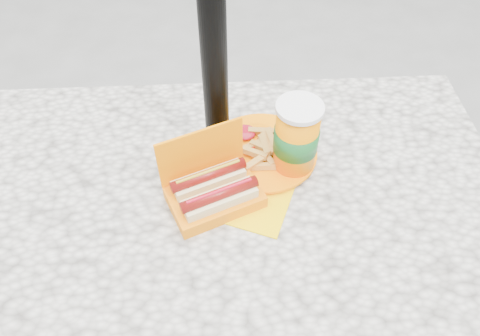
{
  "coord_description": "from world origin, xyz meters",
  "views": [
    {
      "loc": [
        0.01,
        -0.56,
        1.51
      ],
      "look_at": [
        0.04,
        0.06,
        0.8
      ],
      "focal_mm": 35.0,
      "sensor_mm": 36.0,
      "label": 1
    }
  ],
  "objects_px": {
    "umbrella_pole": "(211,6)",
    "fries_plate": "(261,154)",
    "soda_cup": "(296,139)",
    "hotdog_box": "(213,190)"
  },
  "relations": [
    {
      "from": "umbrella_pole",
      "to": "soda_cup",
      "type": "bearing_deg",
      "value": -20.83
    },
    {
      "from": "fries_plate",
      "to": "umbrella_pole",
      "type": "bearing_deg",
      "value": 163.52
    },
    {
      "from": "fries_plate",
      "to": "hotdog_box",
      "type": "bearing_deg",
      "value": -132.86
    },
    {
      "from": "hotdog_box",
      "to": "umbrella_pole",
      "type": "bearing_deg",
      "value": 62.42
    },
    {
      "from": "umbrella_pole",
      "to": "fries_plate",
      "type": "bearing_deg",
      "value": -16.48
    },
    {
      "from": "hotdog_box",
      "to": "fries_plate",
      "type": "height_order",
      "value": "hotdog_box"
    },
    {
      "from": "umbrella_pole",
      "to": "hotdog_box",
      "type": "bearing_deg",
      "value": -95.05
    },
    {
      "from": "umbrella_pole",
      "to": "fries_plate",
      "type": "height_order",
      "value": "umbrella_pole"
    },
    {
      "from": "umbrella_pole",
      "to": "fries_plate",
      "type": "distance_m",
      "value": 0.35
    },
    {
      "from": "umbrella_pole",
      "to": "fries_plate",
      "type": "xyz_separation_m",
      "value": [
        0.09,
        -0.03,
        -0.34
      ]
    }
  ]
}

